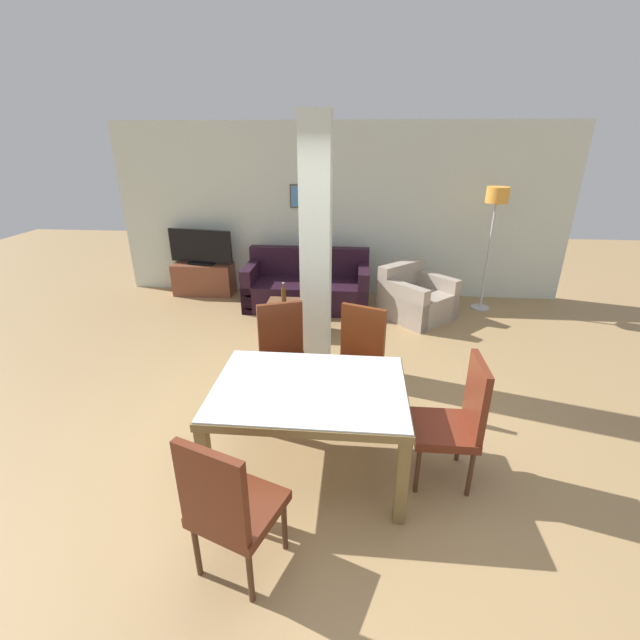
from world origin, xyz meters
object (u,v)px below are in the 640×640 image
(tv_screen, at_px, (200,247))
(floor_lamp, at_px, (496,208))
(dining_table, at_px, (309,404))
(dining_chair_near_left, at_px, (229,505))
(armchair, at_px, (415,299))
(dining_chair_far_right, at_px, (357,357))
(dining_chair_far_left, at_px, (284,353))
(bottle, at_px, (284,295))
(dining_chair_head_right, at_px, (456,418))
(tv_stand, at_px, (204,279))
(sofa, at_px, (307,288))
(coffee_table, at_px, (297,317))

(tv_screen, xyz_separation_m, floor_lamp, (4.50, -0.28, 0.73))
(dining_table, bearing_deg, dining_chair_near_left, -110.51)
(tv_screen, bearing_deg, armchair, 177.12)
(dining_chair_far_right, xyz_separation_m, armchair, (0.84, 2.38, -0.27))
(dining_chair_far_left, bearing_deg, bottle, -101.72)
(dining_chair_head_right, xyz_separation_m, armchair, (0.10, 3.27, -0.27))
(dining_chair_head_right, relative_size, dining_chair_near_left, 1.00)
(dining_table, xyz_separation_m, armchair, (1.19, 3.27, -0.33))
(tv_stand, bearing_deg, tv_screen, -90.00)
(dining_chair_near_left, relative_size, bottle, 3.59)
(sofa, bearing_deg, tv_screen, -12.49)
(dining_table, relative_size, dining_chair_head_right, 1.41)
(armchair, height_order, tv_stand, armchair)
(dining_chair_far_right, height_order, bottle, dining_chair_far_right)
(dining_chair_far_right, distance_m, armchair, 2.54)
(tv_screen, bearing_deg, coffee_table, 150.48)
(tv_screen, bearing_deg, tv_stand, -81.02)
(dining_table, height_order, sofa, sofa)
(dining_table, height_order, dining_chair_near_left, dining_chair_near_left)
(dining_chair_far_left, bearing_deg, coffee_table, -107.31)
(dining_chair_far_left, distance_m, armchair, 2.84)
(dining_table, height_order, dining_chair_far_right, dining_chair_far_right)
(dining_chair_far_left, xyz_separation_m, armchair, (1.54, 2.36, -0.27))
(sofa, bearing_deg, dining_chair_head_right, 113.05)
(floor_lamp, bearing_deg, dining_chair_far_right, -123.95)
(dining_chair_far_left, distance_m, tv_stand, 3.63)
(sofa, bearing_deg, armchair, 168.84)
(dining_chair_head_right, xyz_separation_m, dining_chair_near_left, (-1.44, -0.94, 0.00))
(dining_chair_head_right, bearing_deg, dining_chair_far_right, 39.61)
(dining_chair_head_right, height_order, bottle, dining_chair_head_right)
(dining_table, height_order, coffee_table, dining_table)
(bottle, bearing_deg, tv_stand, 138.69)
(tv_screen, bearing_deg, dining_table, 128.30)
(tv_screen, bearing_deg, bottle, 147.67)
(dining_chair_near_left, height_order, sofa, dining_chair_near_left)
(armchair, bearing_deg, dining_chair_near_left, 26.01)
(coffee_table, bearing_deg, dining_chair_head_right, -58.86)
(dining_chair_near_left, distance_m, bottle, 3.54)
(dining_chair_near_left, distance_m, tv_screen, 5.29)
(dining_chair_far_left, height_order, sofa, dining_chair_far_left)
(tv_screen, bearing_deg, dining_chair_near_left, 119.92)
(bottle, xyz_separation_m, floor_lamp, (2.89, 1.14, 1.00))
(dining_table, relative_size, dining_chair_far_right, 1.41)
(tv_stand, relative_size, tv_screen, 0.91)
(sofa, height_order, tv_stand, sofa)
(dining_chair_far_right, xyz_separation_m, bottle, (-0.99, 1.69, -0.02))
(dining_table, bearing_deg, dining_chair_far_right, 68.27)
(dining_chair_near_left, relative_size, coffee_table, 1.29)
(dining_chair_far_right, distance_m, coffee_table, 1.91)
(armchair, bearing_deg, coffee_table, -21.33)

